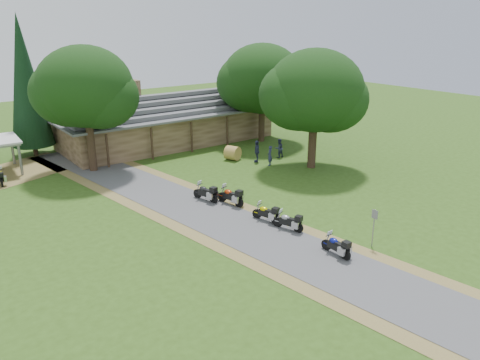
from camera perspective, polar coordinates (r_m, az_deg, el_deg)
ground at (r=25.35m, az=5.66°, el=-8.29°), size 120.00×120.00×0.00m
driveway at (r=27.84m, az=-0.67°, el=-5.58°), size 51.95×51.95×0.00m
lodge at (r=46.68m, az=-8.84°, el=7.49°), size 21.40×9.40×4.90m
motorcycle_row_a at (r=24.80m, az=11.64°, el=-7.74°), size 0.58×1.72×1.17m
motorcycle_row_b at (r=27.22m, az=5.87°, el=-4.94°), size 1.11×1.80×1.17m
motorcycle_row_c at (r=28.24m, az=3.20°, el=-3.93°), size 1.01×1.82×1.18m
motorcycle_row_d at (r=30.72m, az=-1.18°, el=-1.85°), size 1.03×1.99×1.30m
motorcycle_row_e at (r=31.43m, az=-4.24°, el=-1.44°), size 1.06×1.95×1.27m
motorcycle_carport_a at (r=38.80m, az=-27.13°, el=0.42°), size 0.86×1.86×1.22m
person_a at (r=39.00m, az=3.65°, el=3.19°), size 0.69×0.65×1.97m
person_b at (r=41.34m, az=4.79°, el=4.08°), size 0.58×0.43×1.97m
person_c at (r=39.89m, az=2.08°, el=3.75°), size 0.75×0.77×2.20m
hay_bale at (r=40.60m, az=-0.91°, el=3.31°), size 1.54×1.48×1.22m
sign_post at (r=25.92m, az=15.95°, el=-5.70°), size 0.39×0.06×2.15m
oak_lodge_left at (r=38.41m, az=-18.18°, el=8.84°), size 7.36×7.36×10.85m
oak_lodge_right at (r=46.27m, az=2.71°, el=10.77°), size 7.90×7.90×9.96m
oak_driveway at (r=37.94m, az=9.04°, el=8.90°), size 7.68×7.68×10.16m
cedar_near at (r=44.93m, az=-24.62°, el=10.31°), size 3.60×3.60×12.21m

